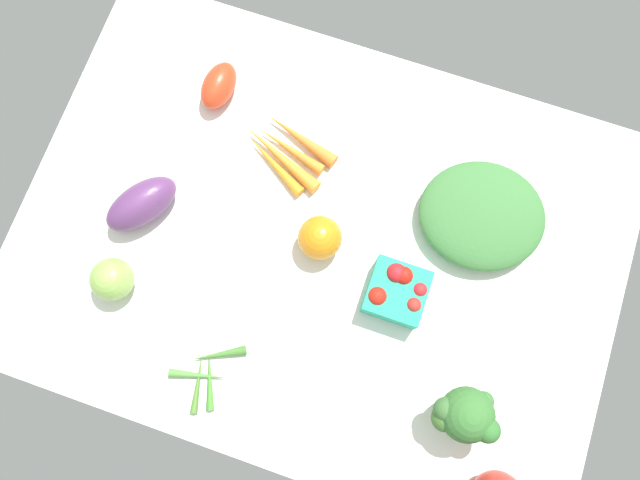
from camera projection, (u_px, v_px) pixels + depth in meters
tablecloth at (320, 244)px, 102.93cm from camera, size 104.00×76.00×2.00cm
broccoli_head at (465, 415)px, 88.97cm from camera, size 10.42×8.50×11.59cm
okra_pile at (207, 371)px, 96.68cm from camera, size 11.23×13.09×1.64cm
eggplant at (142, 204)px, 99.92cm from camera, size 13.13×14.79×6.73cm
roma_tomato at (219, 86)px, 105.15cm from camera, size 6.25×9.70×5.51cm
berry_basket at (397, 291)px, 96.99cm from camera, size 9.49×9.49×6.73cm
leafy_greens_clump at (482, 215)px, 100.07cm from camera, size 25.04×23.31×5.62cm
carrot_bunch at (287, 151)px, 104.18cm from camera, size 17.86×14.04×2.61cm
heirloom_tomato_green at (112, 279)px, 96.97cm from camera, size 7.20×7.20×7.20cm
heirloom_tomato_orange at (320, 235)px, 98.38cm from camera, size 7.50×7.50×7.50cm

